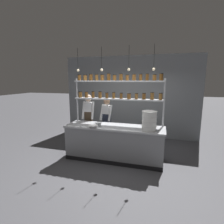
# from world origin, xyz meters

# --- Properties ---
(ground_plane) EXTENTS (40.00, 40.00, 0.00)m
(ground_plane) POSITION_xyz_m (0.00, 0.00, 0.00)
(ground_plane) COLOR #4C4C51
(back_wall) EXTENTS (5.03, 0.12, 3.00)m
(back_wall) POSITION_xyz_m (0.00, 2.16, 1.50)
(back_wall) COLOR gray
(back_wall) RESTS_ON ground_plane
(prep_counter) EXTENTS (2.63, 0.76, 0.92)m
(prep_counter) POSITION_xyz_m (0.00, -0.00, 0.46)
(prep_counter) COLOR gray
(prep_counter) RESTS_ON ground_plane
(spice_shelf_unit) EXTENTS (2.51, 0.28, 2.31)m
(spice_shelf_unit) POSITION_xyz_m (-0.00, 0.33, 1.83)
(spice_shelf_unit) COLOR #B7BABF
(spice_shelf_unit) RESTS_ON ground_plane
(chef_left) EXTENTS (0.39, 0.32, 1.69)m
(chef_left) POSITION_xyz_m (-0.99, 0.57, 0.98)
(chef_left) COLOR black
(chef_left) RESTS_ON ground_plane
(chef_center) EXTENTS (0.39, 0.31, 1.58)m
(chef_center) POSITION_xyz_m (-0.46, 0.76, 0.90)
(chef_center) COLOR black
(chef_center) RESTS_ON ground_plane
(container_stack) EXTENTS (0.36, 0.36, 0.48)m
(container_stack) POSITION_xyz_m (0.91, -0.14, 1.16)
(container_stack) COLOR white
(container_stack) RESTS_ON prep_counter
(prep_bowl_near_left) EXTENTS (0.25, 0.25, 0.07)m
(prep_bowl_near_left) POSITION_xyz_m (-0.48, -0.30, 0.95)
(prep_bowl_near_left) COLOR white
(prep_bowl_near_left) RESTS_ON prep_counter
(prep_bowl_center_front) EXTENTS (0.20, 0.20, 0.05)m
(prep_bowl_center_front) POSITION_xyz_m (-0.46, 0.01, 0.95)
(prep_bowl_center_front) COLOR #B2B7BC
(prep_bowl_center_front) RESTS_ON prep_counter
(serving_cup_front) EXTENTS (0.07, 0.07, 0.10)m
(serving_cup_front) POSITION_xyz_m (-0.36, -0.14, 0.97)
(serving_cup_front) COLOR #B2B7BC
(serving_cup_front) RESTS_ON prep_counter
(pendant_light_row) EXTENTS (2.03, 0.07, 0.61)m
(pendant_light_row) POSITION_xyz_m (-0.01, 0.00, 2.40)
(pendant_light_row) COLOR black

